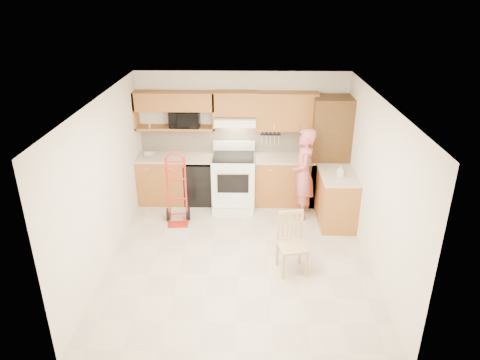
{
  "coord_description": "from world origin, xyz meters",
  "views": [
    {
      "loc": [
        0.14,
        -5.92,
        3.95
      ],
      "look_at": [
        0.0,
        0.5,
        1.1
      ],
      "focal_mm": 33.11,
      "sensor_mm": 36.0,
      "label": 1
    }
  ],
  "objects_px": {
    "range": "(233,177)",
    "person": "(303,174)",
    "hand_truck": "(176,192)",
    "microwave": "(185,119)",
    "dining_chair": "(293,244)"
  },
  "relations": [
    {
      "from": "range",
      "to": "person",
      "type": "distance_m",
      "value": 1.36
    },
    {
      "from": "range",
      "to": "person",
      "type": "xyz_separation_m",
      "value": [
        1.26,
        -0.43,
        0.25
      ]
    },
    {
      "from": "microwave",
      "to": "dining_chair",
      "type": "relative_size",
      "value": 0.61
    },
    {
      "from": "range",
      "to": "dining_chair",
      "type": "height_order",
      "value": "range"
    },
    {
      "from": "person",
      "to": "dining_chair",
      "type": "height_order",
      "value": "person"
    },
    {
      "from": "microwave",
      "to": "dining_chair",
      "type": "height_order",
      "value": "microwave"
    },
    {
      "from": "microwave",
      "to": "person",
      "type": "bearing_deg",
      "value": -19.14
    },
    {
      "from": "hand_truck",
      "to": "dining_chair",
      "type": "bearing_deg",
      "value": -41.68
    },
    {
      "from": "person",
      "to": "hand_truck",
      "type": "xyz_separation_m",
      "value": [
        -2.24,
        -0.29,
        -0.24
      ]
    },
    {
      "from": "microwave",
      "to": "hand_truck",
      "type": "xyz_separation_m",
      "value": [
        -0.06,
        -1.02,
        -1.04
      ]
    },
    {
      "from": "hand_truck",
      "to": "dining_chair",
      "type": "xyz_separation_m",
      "value": [
        1.92,
        -1.43,
        -0.15
      ]
    },
    {
      "from": "hand_truck",
      "to": "person",
      "type": "bearing_deg",
      "value": 2.31
    },
    {
      "from": "range",
      "to": "hand_truck",
      "type": "relative_size",
      "value": 0.98
    },
    {
      "from": "microwave",
      "to": "person",
      "type": "distance_m",
      "value": 2.44
    },
    {
      "from": "person",
      "to": "dining_chair",
      "type": "bearing_deg",
      "value": -6.57
    }
  ]
}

